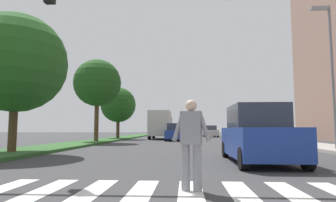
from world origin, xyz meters
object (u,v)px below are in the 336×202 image
object	(u,v)px
suv_crossing	(258,135)
sedan_distant	(210,132)
pedestrian_performer	(191,140)
street_lamp_right	(330,63)
tree_distant	(118,105)
truck_box_delivery	(161,125)
traffic_light_gantry	(49,14)
tree_far	(97,83)
sedan_midblock	(176,133)
tree_mid	(16,63)

from	to	relation	value
suv_crossing	sedan_distant	xyz separation A→B (m)	(1.02, 31.32, -0.17)
pedestrian_performer	street_lamp_right	bearing A→B (deg)	52.90
pedestrian_performer	suv_crossing	xyz separation A→B (m)	(2.35, 4.68, -0.00)
tree_distant	sedan_distant	xyz separation A→B (m)	(11.00, 9.82, -3.05)
truck_box_delivery	pedestrian_performer	bearing A→B (deg)	-83.82
tree_distant	street_lamp_right	xyz separation A→B (m)	(15.07, -16.35, 0.79)
sedan_distant	suv_crossing	bearing A→B (deg)	-91.87
suv_crossing	traffic_light_gantry	bearing A→B (deg)	-158.59
tree_far	street_lamp_right	world-z (taller)	street_lamp_right
tree_far	suv_crossing	xyz separation A→B (m)	(9.93, -13.61, -4.08)
pedestrian_performer	sedan_midblock	bearing A→B (deg)	92.65
traffic_light_gantry	street_lamp_right	distance (m)	13.73
tree_mid	sedan_distant	world-z (taller)	tree_mid
traffic_light_gantry	sedan_midblock	bearing A→B (deg)	81.97
suv_crossing	pedestrian_performer	bearing A→B (deg)	-116.69
sedan_distant	tree_far	bearing A→B (deg)	-121.73
tree_distant	street_lamp_right	distance (m)	22.25
traffic_light_gantry	truck_box_delivery	bearing A→B (deg)	87.74
sedan_midblock	sedan_distant	xyz separation A→B (m)	(4.43, 13.20, -0.02)
pedestrian_performer	suv_crossing	size ratio (longest dim) A/B	0.37
tree_mid	street_lamp_right	bearing A→B (deg)	10.85
street_lamp_right	sedan_distant	xyz separation A→B (m)	(-4.07, 26.17, -3.84)
traffic_light_gantry	sedan_distant	xyz separation A→B (m)	(7.34, 33.80, -3.62)
tree_distant	sedan_distant	world-z (taller)	tree_distant
tree_distant	sedan_midblock	distance (m)	7.98
suv_crossing	sedan_midblock	size ratio (longest dim) A/B	1.05
tree_distant	street_lamp_right	size ratio (longest dim) A/B	0.75
street_lamp_right	truck_box_delivery	bearing A→B (deg)	120.65
traffic_light_gantry	pedestrian_performer	size ratio (longest dim) A/B	5.46
tree_mid	traffic_light_gantry	world-z (taller)	tree_mid
tree_far	sedan_midblock	world-z (taller)	tree_far
tree_mid	pedestrian_performer	distance (m)	10.88
truck_box_delivery	suv_crossing	bearing A→B (deg)	-76.81
tree_mid	suv_crossing	world-z (taller)	tree_mid
tree_far	street_lamp_right	distance (m)	17.24
tree_far	truck_box_delivery	size ratio (longest dim) A/B	1.11
suv_crossing	truck_box_delivery	bearing A→B (deg)	103.19
traffic_light_gantry	sedan_distant	bearing A→B (deg)	77.75
pedestrian_performer	suv_crossing	distance (m)	5.24
sedan_distant	tree_distant	bearing A→B (deg)	-138.25
tree_mid	tree_distant	xyz separation A→B (m)	(0.14, 19.27, -0.31)
traffic_light_gantry	sedan_distant	size ratio (longest dim) A/B	2.26
street_lamp_right	truck_box_delivery	world-z (taller)	street_lamp_right
pedestrian_performer	truck_box_delivery	bearing A→B (deg)	96.18
tree_far	traffic_light_gantry	xyz separation A→B (m)	(3.61, -16.09, -0.64)
pedestrian_performer	tree_mid	bearing A→B (deg)	138.26
suv_crossing	sedan_midblock	bearing A→B (deg)	100.66
tree_distant	street_lamp_right	world-z (taller)	street_lamp_right
sedan_distant	street_lamp_right	bearing A→B (deg)	-81.17
sedan_distant	truck_box_delivery	distance (m)	10.72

